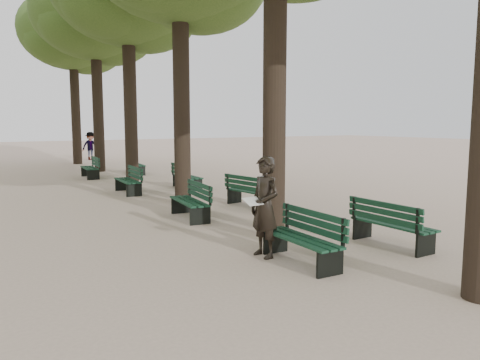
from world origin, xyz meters
TOP-DOWN VIEW (x-y plane):
  - ground at (0.00, 0.00)m, footprint 120.00×120.00m
  - tree_central_4 at (1.50, 18.00)m, footprint 6.00×6.00m
  - tree_central_5 at (1.50, 23.00)m, footprint 6.00×6.00m
  - bench_left_0 at (0.37, 0.60)m, footprint 0.63×1.82m
  - bench_left_1 at (0.37, 5.08)m, footprint 0.78×1.86m
  - bench_left_2 at (0.37, 10.07)m, footprint 0.68×1.83m
  - bench_left_3 at (0.37, 15.38)m, footprint 0.69×1.84m
  - bench_right_0 at (2.63, 0.55)m, footprint 0.58×1.80m
  - bench_right_1 at (2.63, 5.72)m, footprint 0.81×1.86m
  - bench_right_2 at (2.63, 10.12)m, footprint 0.64×1.82m
  - bench_right_3 at (2.63, 15.87)m, footprint 0.76×1.85m
  - man_with_map at (0.08, 1.28)m, footprint 0.66×0.77m
  - pedestrian_b at (2.92, 25.63)m, footprint 1.23×0.60m

SIDE VIEW (x-z plane):
  - ground at x=0.00m, z-range 0.00..0.00m
  - bench_left_0 at x=0.37m, z-range -0.19..0.73m
  - bench_left_1 at x=0.37m, z-range -0.19..0.73m
  - bench_left_2 at x=0.37m, z-range -0.19..0.73m
  - bench_left_3 at x=0.37m, z-range -0.19..0.73m
  - bench_right_0 at x=2.63m, z-range -0.19..0.73m
  - bench_right_1 at x=2.63m, z-range -0.19..0.73m
  - bench_right_2 at x=2.63m, z-range -0.19..0.73m
  - bench_right_3 at x=2.63m, z-range -0.19..0.73m
  - pedestrian_b at x=2.92m, z-range 0.00..1.82m
  - man_with_map at x=0.08m, z-range 0.00..1.85m
  - tree_central_4 at x=1.50m, z-range 2.68..12.63m
  - tree_central_5 at x=1.50m, z-range 2.68..12.63m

